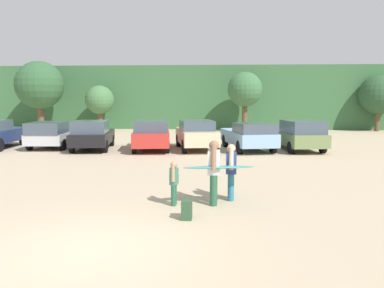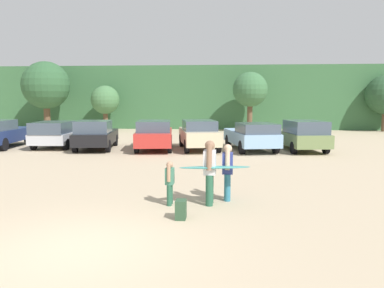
% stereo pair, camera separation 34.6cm
% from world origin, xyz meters
% --- Properties ---
extents(ground_plane, '(120.00, 120.00, 0.00)m').
position_xyz_m(ground_plane, '(0.00, 0.00, 0.00)').
color(ground_plane, tan).
extents(hillside_ridge, '(108.00, 12.00, 5.57)m').
position_xyz_m(hillside_ridge, '(0.00, 34.25, 2.78)').
color(hillside_ridge, '#38663D').
rests_on(hillside_ridge, ground_plane).
extents(tree_ridge_back, '(3.94, 3.94, 5.76)m').
position_xyz_m(tree_ridge_back, '(-12.27, 25.62, 3.77)').
color(tree_ridge_back, brown).
rests_on(tree_ridge_back, ground_plane).
extents(tree_center_right, '(2.41, 2.41, 3.79)m').
position_xyz_m(tree_center_right, '(-7.57, 26.62, 2.55)').
color(tree_center_right, brown).
rests_on(tree_center_right, ground_plane).
extents(tree_far_right, '(2.81, 2.81, 4.84)m').
position_xyz_m(tree_far_right, '(4.59, 26.09, 3.39)').
color(tree_far_right, brown).
rests_on(tree_far_right, ground_plane).
extents(parked_car_silver, '(2.22, 4.44, 1.48)m').
position_xyz_m(parked_car_silver, '(-6.77, 14.77, 0.78)').
color(parked_car_silver, silver).
rests_on(parked_car_silver, ground_plane).
extents(parked_car_black, '(2.43, 4.48, 1.59)m').
position_xyz_m(parked_car_black, '(-4.30, 14.09, 0.80)').
color(parked_car_black, black).
rests_on(parked_car_black, ground_plane).
extents(parked_car_red, '(2.45, 4.75, 1.58)m').
position_xyz_m(parked_car_red, '(-1.13, 14.28, 0.83)').
color(parked_car_red, '#B72D28').
rests_on(parked_car_red, ground_plane).
extents(parked_car_champagne, '(2.62, 4.59, 1.59)m').
position_xyz_m(parked_car_champagne, '(1.26, 14.52, 0.84)').
color(parked_car_champagne, beige).
rests_on(parked_car_champagne, ground_plane).
extents(parked_car_sky_blue, '(2.90, 4.86, 1.50)m').
position_xyz_m(parked_car_sky_blue, '(4.08, 14.35, 0.79)').
color(parked_car_sky_blue, '#84ADD1').
rests_on(parked_car_sky_blue, ground_plane).
extents(parked_car_olive_green, '(2.53, 4.67, 1.61)m').
position_xyz_m(parked_car_olive_green, '(6.69, 14.57, 0.83)').
color(parked_car_olive_green, '#6B7F4C').
rests_on(parked_car_olive_green, ground_plane).
extents(person_adult, '(0.32, 0.73, 1.70)m').
position_xyz_m(person_adult, '(2.32, 3.40, 0.96)').
color(person_adult, '#26593F').
rests_on(person_adult, ground_plane).
extents(person_child, '(0.22, 0.48, 1.16)m').
position_xyz_m(person_child, '(1.28, 3.26, 0.65)').
color(person_child, '#26593F').
rests_on(person_child, ground_plane).
extents(person_companion, '(0.29, 0.69, 1.55)m').
position_xyz_m(person_companion, '(2.79, 3.91, 0.87)').
color(person_companion, teal).
rests_on(person_companion, ground_plane).
extents(surfboard_teal, '(1.94, 0.84, 0.12)m').
position_xyz_m(surfboard_teal, '(2.46, 3.36, 1.00)').
color(surfboard_teal, teal).
extents(backpack_dropped, '(0.24, 0.34, 0.45)m').
position_xyz_m(backpack_dropped, '(1.71, 2.06, 0.22)').
color(backpack_dropped, '#2D4C33').
rests_on(backpack_dropped, ground_plane).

